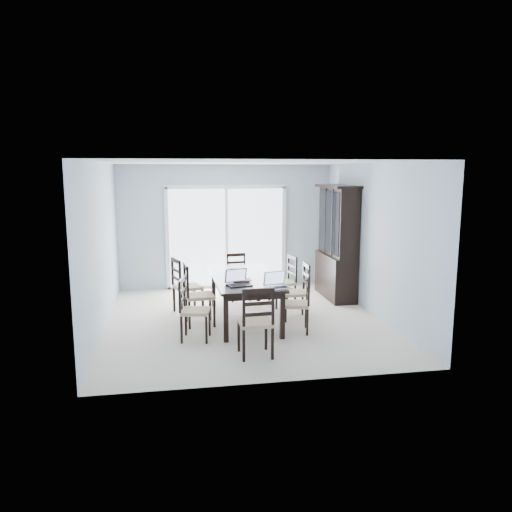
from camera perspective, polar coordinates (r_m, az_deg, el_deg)
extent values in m
plane|color=beige|center=(8.41, -1.35, -7.37)|extent=(5.00, 5.00, 0.00)
plane|color=white|center=(8.03, -1.42, 10.64)|extent=(5.00, 5.00, 0.00)
cube|color=#A8B9C8|center=(10.58, -3.41, 3.37)|extent=(4.50, 0.02, 2.60)
cube|color=#A8B9C8|center=(8.10, -17.33, 0.96)|extent=(0.02, 5.00, 2.60)
cube|color=#A8B9C8|center=(8.74, 13.37, 1.76)|extent=(0.02, 5.00, 2.60)
cube|color=gray|center=(11.78, -3.91, -2.64)|extent=(4.50, 2.00, 0.10)
cube|color=#99999E|center=(12.65, -4.42, 0.98)|extent=(4.50, 0.06, 1.10)
cube|color=black|center=(8.22, -1.37, -2.51)|extent=(1.00, 2.20, 0.04)
cube|color=black|center=(8.23, -1.37, -2.92)|extent=(0.88, 2.08, 0.10)
cube|color=black|center=(7.31, -3.46, -7.23)|extent=(0.07, 0.07, 0.69)
cube|color=black|center=(7.44, 3.03, -6.90)|extent=(0.07, 0.07, 0.69)
cube|color=black|center=(9.23, -4.88, -3.63)|extent=(0.07, 0.07, 0.69)
cube|color=black|center=(9.34, 0.27, -3.43)|extent=(0.07, 0.07, 0.69)
cube|color=black|center=(9.95, 9.07, -2.26)|extent=(0.45, 1.30, 0.85)
cube|color=black|center=(9.79, 9.41, 3.91)|extent=(0.38, 1.30, 1.30)
cube|color=black|center=(9.74, 9.35, 7.86)|extent=(0.50, 1.38, 0.05)
cube|color=black|center=(9.34, 9.12, 3.64)|extent=(0.02, 0.36, 1.18)
cube|color=black|center=(9.73, 8.32, 3.91)|extent=(0.02, 0.36, 1.18)
cube|color=black|center=(10.13, 7.58, 4.15)|extent=(0.02, 0.36, 1.18)
cube|color=silver|center=(10.59, -3.39, 2.01)|extent=(2.40, 0.02, 2.10)
cube|color=white|center=(10.48, -3.44, 7.91)|extent=(2.52, 0.05, 0.08)
cube|color=white|center=(10.57, -3.38, 2.00)|extent=(0.06, 0.05, 2.10)
cube|color=white|center=(10.76, -3.32, -3.42)|extent=(2.52, 0.05, 0.05)
cube|color=black|center=(7.70, -8.01, -7.51)|extent=(0.04, 0.04, 0.41)
cube|color=black|center=(7.36, -8.51, -8.34)|extent=(0.04, 0.04, 0.41)
cube|color=black|center=(7.64, -5.32, -7.58)|extent=(0.04, 0.04, 0.41)
cube|color=black|center=(7.30, -5.68, -8.42)|extent=(0.04, 0.04, 0.41)
cube|color=tan|center=(7.43, -6.92, -6.28)|extent=(0.47, 0.47, 0.05)
cube|color=black|center=(8.35, -7.97, -5.98)|extent=(0.04, 0.04, 0.45)
cube|color=black|center=(7.97, -7.62, -6.73)|extent=(0.04, 0.04, 0.45)
cube|color=black|center=(8.41, -5.27, -5.82)|extent=(0.04, 0.04, 0.45)
cube|color=black|center=(8.03, -4.79, -6.56)|extent=(0.04, 0.04, 0.45)
cube|color=tan|center=(8.12, -6.44, -4.57)|extent=(0.47, 0.47, 0.05)
cube|color=black|center=(8.98, -9.35, -4.93)|extent=(0.05, 0.05, 0.44)
cube|color=black|center=(8.63, -8.50, -5.52)|extent=(0.05, 0.05, 0.44)
cube|color=black|center=(9.11, -7.04, -4.67)|extent=(0.05, 0.05, 0.44)
cube|color=black|center=(8.76, -6.11, -5.23)|extent=(0.05, 0.05, 0.44)
cube|color=tan|center=(8.81, -7.79, -3.54)|extent=(0.54, 0.54, 0.05)
cube|color=black|center=(7.65, 5.88, -7.55)|extent=(0.04, 0.04, 0.41)
cube|color=black|center=(8.00, 5.72, -6.77)|extent=(0.04, 0.04, 0.41)
cube|color=black|center=(7.64, 3.12, -7.54)|extent=(0.04, 0.04, 0.41)
cube|color=black|center=(7.99, 3.08, -6.76)|extent=(0.04, 0.04, 0.41)
cube|color=tan|center=(7.76, 4.47, -5.51)|extent=(0.48, 0.48, 0.05)
cube|color=black|center=(8.34, 5.92, -6.06)|extent=(0.04, 0.04, 0.42)
cube|color=black|center=(8.69, 5.33, -5.40)|extent=(0.04, 0.04, 0.42)
cube|color=black|center=(8.26, 3.40, -6.18)|extent=(0.04, 0.04, 0.42)
cube|color=black|center=(8.61, 2.91, -5.51)|extent=(0.04, 0.04, 0.42)
cube|color=tan|center=(8.41, 4.41, -4.24)|extent=(0.42, 0.42, 0.05)
cube|color=black|center=(9.15, 4.49, -4.62)|extent=(0.04, 0.04, 0.41)
cube|color=black|center=(9.48, 3.59, -4.11)|extent=(0.04, 0.04, 0.41)
cube|color=black|center=(9.02, 2.35, -4.82)|extent=(0.04, 0.04, 0.41)
cube|color=black|center=(9.35, 1.52, -4.29)|extent=(0.04, 0.04, 0.41)
cube|color=tan|center=(9.19, 3.00, -3.06)|extent=(0.46, 0.46, 0.05)
cube|color=black|center=(6.61, -1.41, -10.22)|extent=(0.04, 0.04, 0.44)
cube|color=black|center=(6.69, 1.89, -9.99)|extent=(0.04, 0.04, 0.44)
cube|color=black|center=(6.97, -1.99, -9.15)|extent=(0.04, 0.04, 0.44)
cube|color=black|center=(7.04, 1.15, -8.95)|extent=(0.04, 0.04, 0.44)
cube|color=tan|center=(6.75, -0.09, -7.62)|extent=(0.44, 0.44, 0.05)
cube|color=black|center=(9.90, -1.30, -3.56)|extent=(0.04, 0.04, 0.39)
cube|color=black|center=(9.81, -3.24, -3.70)|extent=(0.04, 0.04, 0.39)
cube|color=black|center=(9.58, -0.69, -4.01)|extent=(0.04, 0.04, 0.39)
cube|color=black|center=(9.48, -2.69, -4.17)|extent=(0.04, 0.04, 0.39)
cube|color=tan|center=(9.64, -1.99, -2.60)|extent=(0.43, 0.43, 0.05)
cube|color=black|center=(7.59, -1.92, -3.33)|extent=(0.40, 0.32, 0.02)
cube|color=silver|center=(7.56, -1.92, -2.43)|extent=(0.31, 0.11, 0.19)
cube|color=silver|center=(7.41, 2.60, -3.65)|extent=(0.40, 0.32, 0.02)
cube|color=silver|center=(7.38, 2.61, -2.74)|extent=(0.31, 0.11, 0.19)
cube|color=maroon|center=(7.82, -1.65, -2.87)|extent=(0.29, 0.25, 0.03)
cube|color=gold|center=(7.82, -1.58, -2.70)|extent=(0.30, 0.24, 0.01)
cube|color=black|center=(7.32, -0.37, -3.84)|extent=(0.12, 0.08, 0.01)
cube|color=#501210|center=(8.45, -2.27, -1.77)|extent=(0.33, 0.21, 0.08)
cube|color=brown|center=(11.75, -5.65, -0.01)|extent=(2.27, 2.10, 0.98)
cube|color=gray|center=(11.67, -5.70, 2.53)|extent=(2.33, 2.16, 0.07)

